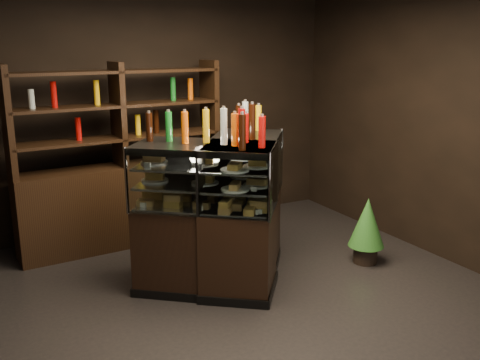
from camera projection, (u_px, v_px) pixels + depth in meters
name	position (u px, v px, depth m)	size (l,w,h in m)	color
ground	(234.00, 316.00, 4.42)	(5.00, 5.00, 0.00)	black
room_shell	(234.00, 78.00, 3.94)	(5.02, 5.02, 3.01)	black
display_case	(225.00, 237.00, 4.92)	(1.71, 1.37, 1.36)	black
food_display	(225.00, 178.00, 4.78)	(1.34, 1.01, 0.42)	gold
bottles_top	(224.00, 125.00, 4.66)	(1.17, 0.87, 0.30)	#B20C0A
potted_conifer	(367.00, 221.00, 5.39)	(0.36, 0.36, 0.78)	black
back_shelving	(123.00, 191.00, 5.87)	(2.28, 0.55, 2.00)	black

